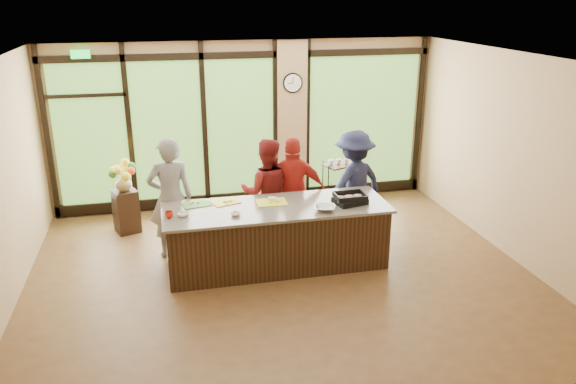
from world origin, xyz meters
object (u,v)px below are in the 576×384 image
cook_left (171,198)px  bar_cart (342,178)px  cook_right (353,183)px  roasting_pan (350,201)px  flower_stand (126,211)px  island_base (277,237)px

cook_left → bar_cart: (3.11, 1.37, -0.36)m
cook_left → cook_right: size_ratio=1.06×
roasting_pan → flower_stand: bearing=136.0°
cook_right → roasting_pan: bearing=46.1°
island_base → cook_right: bearing=30.1°
flower_stand → bar_cart: size_ratio=0.78×
island_base → flower_stand: island_base is taller
cook_right → flower_stand: size_ratio=2.41×
cook_left → cook_right: (2.90, 0.16, -0.05)m
roasting_pan → island_base: bearing=159.8°
flower_stand → bar_cart: bearing=-16.0°
roasting_pan → flower_stand: roasting_pan is taller
island_base → roasting_pan: bearing=-6.3°
island_base → cook_right: size_ratio=1.78×
island_base → cook_right: 1.73m
roasting_pan → flower_stand: 3.79m
island_base → roasting_pan: (1.06, -0.12, 0.52)m
island_base → flower_stand: bearing=141.1°
bar_cart → cook_left: bearing=-179.0°
island_base → bar_cart: (1.66, 2.05, 0.12)m
cook_left → bar_cart: bearing=-162.0°
cook_right → roasting_pan: (-0.39, -0.96, 0.09)m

